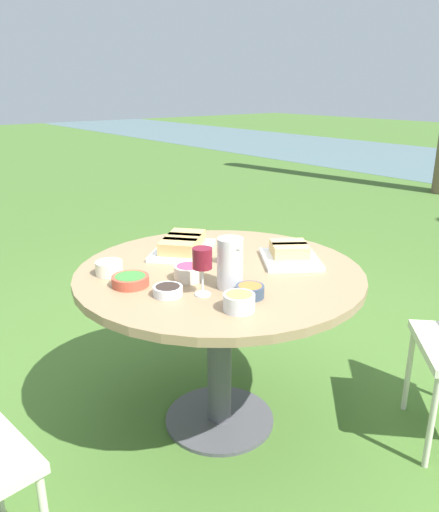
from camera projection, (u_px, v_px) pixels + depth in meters
The scene contains 13 objects.
ground_plane at pixel (220, 420), 2.35m from camera, with size 40.00×40.00×0.00m, color #446B2B.
dining_table at pixel (220, 295), 2.14m from camera, with size 1.21×1.21×0.76m.
water_pitcher at pixel (230, 263), 1.88m from camera, with size 0.11×0.10×0.20m.
wine_glass at pixel (202, 260), 1.80m from camera, with size 0.07×0.07×0.18m.
platter_bread_main at pixel (183, 245), 2.31m from camera, with size 0.41×0.42×0.08m.
platter_charcuterie at pixel (290, 254), 2.21m from camera, with size 0.37×0.36×0.07m.
bowl_fries at pixel (239, 301), 1.71m from camera, with size 0.11×0.11×0.06m.
bowl_salad at pixel (130, 280), 1.93m from camera, with size 0.14×0.14×0.04m.
bowl_olives at pixel (168, 290), 1.84m from camera, with size 0.11×0.11×0.04m.
bowl_dip_red at pixel (189, 272), 1.98m from camera, with size 0.12×0.12×0.06m.
bowl_dip_cream at pixel (109, 267), 2.04m from camera, with size 0.11×0.11×0.06m.
bowl_roasted_veg at pixel (250, 291), 1.82m from camera, with size 0.10×0.10×0.05m.
cup_water_near at pixel (230, 253), 2.15m from camera, with size 0.06×0.06×0.11m.
Camera 1 is at (1.54, -1.23, 1.49)m, focal length 35.00 mm.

